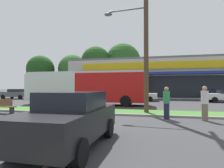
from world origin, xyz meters
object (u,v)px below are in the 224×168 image
object	(u,v)px
car_3	(70,119)
utility_pole	(144,35)
pedestrian_by_pole	(205,103)
pedestrian_near_bench	(167,103)
car_1	(71,94)
car_2	(139,95)
city_bus	(85,87)
bus_stop_bench	(3,106)
car_5	(16,94)

from	to	relation	value
car_3	utility_pole	bearing A→B (deg)	167.17
car_3	pedestrian_by_pole	size ratio (longest dim) A/B	2.31
car_3	pedestrian_near_bench	xyz separation A→B (m)	(2.99, 5.61, 0.07)
utility_pole	car_3	distance (m)	8.66
car_1	car_2	bearing A→B (deg)	-179.80
car_2	car_3	world-z (taller)	car_3
city_bus	bus_stop_bench	bearing A→B (deg)	67.21
utility_pole	car_1	distance (m)	16.21
car_5	bus_stop_bench	bearing A→B (deg)	127.40
car_1	car_3	bearing A→B (deg)	115.27
city_bus	car_2	bearing A→B (deg)	-127.56
city_bus	bus_stop_bench	xyz separation A→B (m)	(-2.95, -7.23, -1.26)
city_bus	car_5	bearing A→B (deg)	-26.16
utility_pole	car_2	size ratio (longest dim) A/B	2.17
car_1	car_3	xyz separation A→B (m)	(8.88, -18.80, 0.08)
city_bus	pedestrian_by_pole	world-z (taller)	city_bus
car_5	pedestrian_near_bench	distance (m)	24.78
bus_stop_bench	car_1	distance (m)	13.47
pedestrian_near_bench	pedestrian_by_pole	xyz separation A→B (m)	(1.90, -0.07, 0.02)
bus_stop_bench	car_5	size ratio (longest dim) A/B	0.34
utility_pole	car_3	bearing A→B (deg)	-102.83
city_bus	car_1	size ratio (longest dim) A/B	2.72
bus_stop_bench	car_5	bearing A→B (deg)	-52.60
car_1	car_2	xyz separation A→B (m)	(9.11, 0.03, 0.03)
city_bus	car_5	world-z (taller)	city_bus
pedestrian_near_bench	pedestrian_by_pole	bearing A→B (deg)	-133.71
car_3	pedestrian_near_bench	bearing A→B (deg)	151.93
bus_stop_bench	car_3	size ratio (longest dim) A/B	0.39
pedestrian_near_bench	pedestrian_by_pole	world-z (taller)	pedestrian_by_pole
city_bus	car_3	bearing A→B (deg)	108.78
car_1	pedestrian_near_bench	world-z (taller)	pedestrian_near_bench
car_1	car_3	size ratio (longest dim) A/B	1.07
utility_pole	bus_stop_bench	xyz separation A→B (m)	(-9.06, -1.90, -4.64)
bus_stop_bench	pedestrian_near_bench	size ratio (longest dim) A/B	0.91
city_bus	utility_pole	bearing A→B (deg)	138.31
utility_pole	car_1	world-z (taller)	utility_pole
utility_pole	city_bus	distance (m)	8.78
utility_pole	pedestrian_by_pole	xyz separation A→B (m)	(3.23, -1.77, -4.25)
city_bus	bus_stop_bench	world-z (taller)	city_bus
utility_pole	bus_stop_bench	world-z (taller)	utility_pole
city_bus	pedestrian_by_pole	xyz separation A→B (m)	(9.33, -7.10, -0.87)
utility_pole	pedestrian_near_bench	world-z (taller)	utility_pole
utility_pole	pedestrian_near_bench	size ratio (longest dim) A/B	5.47
utility_pole	bus_stop_bench	size ratio (longest dim) A/B	6.00
car_2	pedestrian_by_pole	xyz separation A→B (m)	(4.67, -13.29, 0.13)
car_3	car_5	bearing A→B (deg)	-136.92
bus_stop_bench	pedestrian_near_bench	bearing A→B (deg)	-178.92
car_2	car_3	bearing A→B (deg)	-90.70
utility_pole	car_5	xyz separation A→B (m)	(-19.49, 11.74, -4.38)
city_bus	pedestrian_near_bench	xyz separation A→B (m)	(7.43, -7.03, -0.88)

